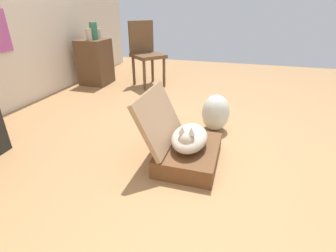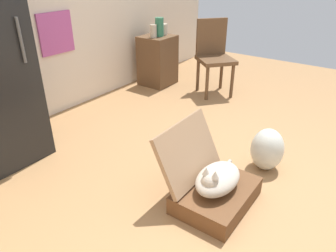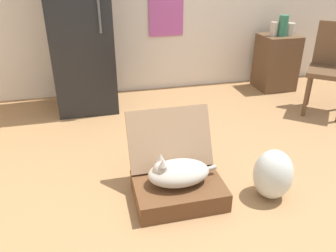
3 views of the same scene
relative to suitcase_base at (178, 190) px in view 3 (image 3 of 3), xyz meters
name	(u,v)px [view 3 (image 3 of 3)]	position (x,y,z in m)	size (l,w,h in m)	color
ground_plane	(219,181)	(0.37, 0.13, -0.07)	(7.68, 7.68, 0.00)	#9E7247
suitcase_base	(178,190)	(0.00, 0.00, 0.00)	(0.63, 0.47, 0.14)	brown
suitcase_lid	(170,139)	(0.00, 0.26, 0.29)	(0.63, 0.47, 0.04)	#9B7756
cat	(177,172)	(-0.01, 0.00, 0.16)	(0.52, 0.28, 0.23)	#B2A899
plastic_bag_white	(273,174)	(0.67, -0.13, 0.12)	(0.28, 0.28, 0.38)	silver
refrigerator	(80,20)	(-0.57, 1.93, 0.92)	(0.65, 0.70, 1.98)	black
side_table	(276,62)	(1.87, 1.98, 0.28)	(0.46, 0.43, 0.70)	brown
vase_tall	(274,29)	(1.76, 1.96, 0.72)	(0.09, 0.09, 0.17)	#B7AD99
vase_short	(290,29)	(1.99, 1.95, 0.71)	(0.11, 0.11, 0.15)	#B7AD99
vase_round	(283,26)	(1.87, 1.94, 0.76)	(0.12, 0.12, 0.25)	#2D7051
chair	(331,65)	(2.04, 1.16, 0.46)	(0.63, 0.63, 0.98)	brown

